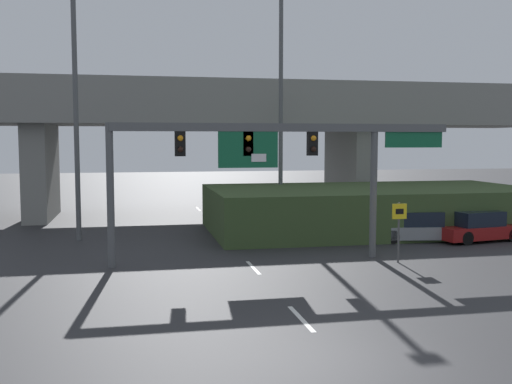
# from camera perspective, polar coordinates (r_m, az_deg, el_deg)

# --- Properties ---
(ground_plane) EXTENTS (160.00, 160.00, 0.00)m
(ground_plane) POSITION_cam_1_polar(r_m,az_deg,el_deg) (13.74, 8.01, -15.58)
(ground_plane) COLOR #2D2D30
(lane_markings) EXTENTS (0.14, 35.56, 0.01)m
(lane_markings) POSITION_cam_1_polar(r_m,az_deg,el_deg) (26.02, -1.69, -5.70)
(lane_markings) COLOR silver
(lane_markings) RESTS_ON ground
(signal_gantry) EXTENTS (13.75, 0.44, 5.47)m
(signal_gantry) POSITION_cam_1_polar(r_m,az_deg,el_deg) (23.60, 1.54, 3.96)
(signal_gantry) COLOR #515456
(signal_gantry) RESTS_ON ground
(speed_limit_sign) EXTENTS (0.60, 0.11, 2.39)m
(speed_limit_sign) POSITION_cam_1_polar(r_m,az_deg,el_deg) (24.15, 13.46, -2.93)
(speed_limit_sign) COLOR #4C4C4C
(speed_limit_sign) RESTS_ON ground
(highway_light_pole_near) EXTENTS (0.70, 0.36, 14.55)m
(highway_light_pole_near) POSITION_cam_1_polar(r_m,az_deg,el_deg) (34.28, 2.38, 9.69)
(highway_light_pole_near) COLOR #515456
(highway_light_pole_near) RESTS_ON ground
(highway_light_pole_far) EXTENTS (0.70, 0.36, 15.71)m
(highway_light_pole_far) POSITION_cam_1_polar(r_m,az_deg,el_deg) (30.04, -16.88, 11.28)
(highway_light_pole_far) COLOR #515456
(highway_light_pole_far) RESTS_ON ground
(overpass_bridge) EXTENTS (46.93, 8.06, 8.43)m
(overpass_bridge) POSITION_cam_1_polar(r_m,az_deg,el_deg) (38.80, -5.09, 6.94)
(overpass_bridge) COLOR gray
(overpass_bridge) RESTS_ON ground
(grass_embankment) EXTENTS (17.02, 8.55, 2.30)m
(grass_embankment) POSITION_cam_1_polar(r_m,az_deg,el_deg) (32.58, 10.80, -1.59)
(grass_embankment) COLOR #384C28
(grass_embankment) RESTS_ON ground
(parked_sedan_near_right) EXTENTS (4.87, 2.54, 1.45)m
(parked_sedan_near_right) POSITION_cam_1_polar(r_m,az_deg,el_deg) (29.79, 15.01, -3.21)
(parked_sedan_near_right) COLOR gray
(parked_sedan_near_right) RESTS_ON ground
(parked_sedan_mid_right) EXTENTS (4.59, 2.47, 1.45)m
(parked_sedan_mid_right) POSITION_cam_1_polar(r_m,az_deg,el_deg) (30.60, 20.35, -3.14)
(parked_sedan_mid_right) COLOR maroon
(parked_sedan_mid_right) RESTS_ON ground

